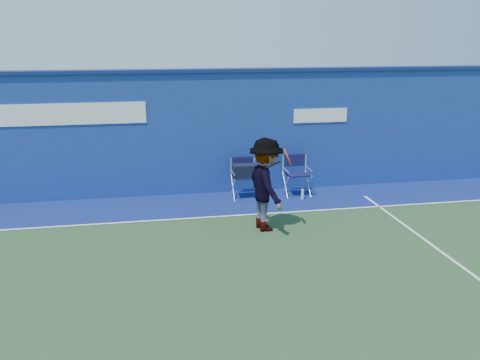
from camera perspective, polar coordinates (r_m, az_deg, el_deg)
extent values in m
plane|color=#274424|center=(8.24, -4.30, -12.04)|extent=(80.00, 80.00, 0.00)
cube|color=navy|center=(12.68, -6.99, 5.11)|extent=(24.00, 0.40, 3.00)
cube|color=navy|center=(12.49, -7.23, 12.07)|extent=(24.00, 0.50, 0.08)
cube|color=white|center=(12.57, -20.90, 6.86)|extent=(4.50, 0.02, 0.50)
cube|color=white|center=(13.11, 9.03, 7.16)|extent=(1.40, 0.02, 0.35)
cube|color=navy|center=(12.00, -6.42, -2.89)|extent=(24.00, 1.80, 0.01)
cube|color=white|center=(11.15, -6.08, -4.33)|extent=(24.00, 0.06, 0.01)
cube|color=#11113E|center=(12.39, 0.52, 0.35)|extent=(0.51, 0.43, 0.03)
cube|color=silver|center=(12.57, 0.31, 1.58)|extent=(0.58, 0.03, 0.42)
cube|color=#11113E|center=(12.55, 0.31, 1.96)|extent=(0.51, 0.03, 0.30)
cube|color=black|center=(12.31, 0.55, 1.02)|extent=(0.58, 0.34, 0.32)
cube|color=#11113E|center=(12.65, 6.43, 0.63)|extent=(0.52, 0.44, 0.03)
cube|color=silver|center=(12.84, 6.13, 1.86)|extent=(0.59, 0.03, 0.43)
cube|color=#11113E|center=(12.82, 6.14, 2.23)|extent=(0.52, 0.03, 0.30)
cylinder|color=silver|center=(12.48, 7.04, -1.59)|extent=(0.07, 0.07, 0.25)
imported|color=#EA4738|center=(10.26, 2.92, -0.53)|extent=(0.90, 1.33, 1.90)
torus|color=red|center=(10.10, 5.33, 2.57)|extent=(0.22, 0.39, 0.35)
cylinder|color=gray|center=(10.10, 5.33, 2.57)|extent=(0.17, 0.33, 0.29)
cylinder|color=black|center=(10.01, 3.67, 1.68)|extent=(0.33, 0.08, 0.17)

